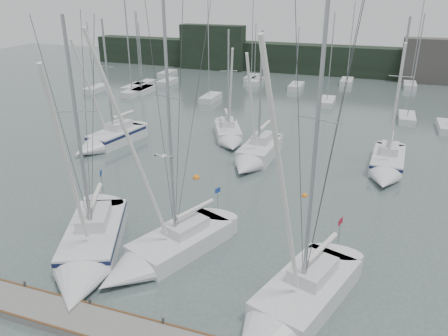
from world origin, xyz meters
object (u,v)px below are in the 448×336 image
object	(u,v)px
sailboat_near_right	(287,312)
sailboat_mid_d	(387,167)
sailboat_mid_c	(254,156)
sailboat_near_center	(156,255)
buoy_a	(196,178)
sailboat_near_left	(88,254)
buoy_b	(305,196)
sailboat_mid_b	(229,137)
sailboat_mid_a	(106,141)

from	to	relation	value
sailboat_near_right	sailboat_mid_d	size ratio (longest dim) A/B	1.22
sailboat_mid_c	sailboat_mid_d	xyz separation A→B (m)	(11.22, 1.47, -0.02)
sailboat_near_center	sailboat_mid_c	bearing A→B (deg)	108.08
sailboat_near_right	buoy_a	distance (m)	17.63
sailboat_near_left	buoy_b	bearing A→B (deg)	27.02
sailboat_mid_d	buoy_b	distance (m)	8.79
sailboat_mid_b	sailboat_mid_c	distance (m)	6.12
sailboat_mid_d	buoy_b	bearing A→B (deg)	-128.00
buoy_b	sailboat_near_center	bearing A→B (deg)	-119.79
sailboat_near_left	sailboat_near_center	bearing A→B (deg)	-4.87
sailboat_mid_a	buoy_a	bearing A→B (deg)	-8.79
sailboat_near_center	buoy_b	world-z (taller)	sailboat_near_center
sailboat_mid_a	sailboat_near_left	bearing A→B (deg)	-48.84
sailboat_mid_d	buoy_a	bearing A→B (deg)	-154.00
sailboat_near_left	buoy_a	xyz separation A→B (m)	(1.17, 13.17, -0.63)
buoy_b	sailboat_near_right	bearing A→B (deg)	-83.74
sailboat_near_right	sailboat_mid_c	world-z (taller)	sailboat_near_right
sailboat_near_right	sailboat_mid_b	size ratio (longest dim) A/B	1.40
buoy_a	sailboat_mid_b	bearing A→B (deg)	92.04
sailboat_near_left	sailboat_mid_b	distance (m)	22.64
sailboat_near_right	sailboat_mid_d	world-z (taller)	sailboat_near_right
sailboat_mid_c	sailboat_mid_d	bearing A→B (deg)	10.59
sailboat_near_right	buoy_a	world-z (taller)	sailboat_near_right
buoy_a	sailboat_mid_c	bearing A→B (deg)	52.85
sailboat_near_left	sailboat_near_center	world-z (taller)	sailboat_near_center
sailboat_mid_a	sailboat_mid_c	size ratio (longest dim) A/B	1.06
sailboat_near_center	buoy_a	world-z (taller)	sailboat_near_center
sailboat_near_right	buoy_b	bearing A→B (deg)	114.51
sailboat_mid_b	sailboat_mid_d	size ratio (longest dim) A/B	0.87
buoy_b	sailboat_near_left	bearing A→B (deg)	-128.66
sailboat_near_left	sailboat_mid_b	xyz separation A→B (m)	(0.83, 22.62, -0.08)
sailboat_near_left	sailboat_near_right	xyz separation A→B (m)	(11.77, -0.91, -0.05)
sailboat_near_left	sailboat_mid_c	bearing A→B (deg)	50.69
sailboat_near_left	sailboat_mid_d	distance (m)	25.20
sailboat_near_left	buoy_b	size ratio (longest dim) A/B	32.23
sailboat_near_right	sailboat_mid_a	world-z (taller)	sailboat_near_right
buoy_a	buoy_b	distance (m)	9.10
sailboat_near_left	sailboat_mid_d	bearing A→B (deg)	26.16
sailboat_mid_a	buoy_b	bearing A→B (deg)	-1.33
sailboat_mid_d	sailboat_near_right	bearing A→B (deg)	-98.71
buoy_a	sailboat_mid_d	bearing A→B (deg)	22.88
sailboat_mid_b	sailboat_mid_c	xyz separation A→B (m)	(3.98, -4.64, 0.08)
sailboat_near_right	sailboat_mid_b	bearing A→B (deg)	133.19
sailboat_near_center	sailboat_mid_a	size ratio (longest dim) A/B	1.25
sailboat_mid_b	buoy_a	bearing A→B (deg)	-112.86
sailboat_near_center	sailboat_near_left	bearing A→B (deg)	-138.51
sailboat_near_center	sailboat_mid_c	world-z (taller)	sailboat_near_center
sailboat_near_right	sailboat_mid_a	distance (m)	28.37
buoy_a	buoy_b	world-z (taller)	buoy_a
sailboat_mid_a	sailboat_mid_b	xyz separation A→B (m)	(10.95, 5.48, -0.10)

